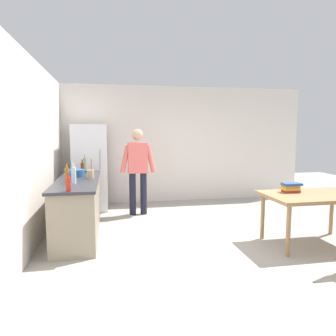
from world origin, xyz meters
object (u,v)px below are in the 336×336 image
Objects in this scene: person at (138,166)px; cooking_pot at (76,173)px; bottle_sauce_red at (68,184)px; bottle_vinegar_tall at (85,164)px; dining_table at (313,199)px; bottle_beer_brown at (82,168)px; bottle_water_clear at (74,175)px; utensil_jar at (91,174)px; refrigerator at (90,168)px; bottle_oil_amber at (67,175)px; book_stack at (291,187)px.

cooking_pot is at bearing -145.55° from person.
bottle_vinegar_tall is (0.06, 2.00, 0.04)m from bottle_sauce_red.
cooking_pot reaches higher than dining_table.
person is 1.12m from bottle_beer_brown.
bottle_beer_brown is at bearing 88.00° from bottle_water_clear.
utensil_jar is 0.53m from bottle_water_clear.
cooking_pot is (-3.45, 1.39, 0.29)m from dining_table.
bottle_water_clear is at bearing -113.44° from utensil_jar.
refrigerator is 5.62× the size of bottle_vinegar_tall.
bottle_oil_amber is (-0.22, -1.88, 0.12)m from refrigerator.
bottle_sauce_red reaches higher than book_stack.
dining_table is at bearing -22.01° from cooking_pot.
dining_table is 4.37× the size of utensil_jar.
bottle_beer_brown is at bearing 88.54° from bottle_sauce_red.
bottle_vinegar_tall is (-3.36, 2.07, 0.36)m from dining_table.
bottle_oil_amber reaches higher than bottle_sauce_red.
utensil_jar reaches higher than bottle_beer_brown.
dining_table is 4.37× the size of bottle_vinegar_tall.
utensil_jar is at bearing 160.46° from dining_table.
dining_table is 5.83× the size of bottle_sauce_red.
bottle_vinegar_tall is at bearing 148.87° from book_stack.
cooking_pot is at bearing -96.44° from refrigerator.
refrigerator is 6.43× the size of bottle_oil_amber.
person is 6.54× the size of bottle_beer_brown.
dining_table is at bearing -37.51° from book_stack.
cooking_pot is 1.33× the size of bottle_water_clear.
refrigerator is 1.57m from utensil_jar.
dining_table is 5.11× the size of book_stack.
person reaches higher than book_stack.
person reaches higher than bottle_water_clear.
bottle_sauce_red reaches higher than dining_table.
refrigerator reaches higher than bottle_vinegar_tall.
cooking_pot is at bearing 133.64° from utensil_jar.
cooking_pot is 1.67× the size of bottle_sauce_red.
bottle_water_clear is 3.20m from book_stack.
book_stack is at bearing 142.49° from dining_table.
bottle_vinegar_tall is (-0.06, -0.63, 0.14)m from refrigerator.
bottle_water_clear reaches higher than book_stack.
cooking_pot is 1.54× the size of bottle_beer_brown.
refrigerator is at bearing 83.20° from bottle_oil_amber.
bottle_beer_brown is 1.63m from bottle_sauce_red.
bottle_oil_amber is 1.08× the size of bottle_beer_brown.
bottle_beer_brown is 0.37m from bottle_vinegar_tall.
bottle_water_clear is (0.04, -0.74, 0.07)m from cooking_pot.
bottle_beer_brown is (-0.17, 0.57, 0.03)m from utensil_jar.
bottle_oil_amber is at bearing -99.66° from bottle_beer_brown.
utensil_jar is (-3.20, 1.14, 0.31)m from dining_table.
utensil_jar is at bearing 78.66° from bottle_sauce_red.
bottle_water_clear is at bearing -93.09° from refrigerator.
bottle_water_clear is at bearing -92.17° from bottle_vinegar_tall.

